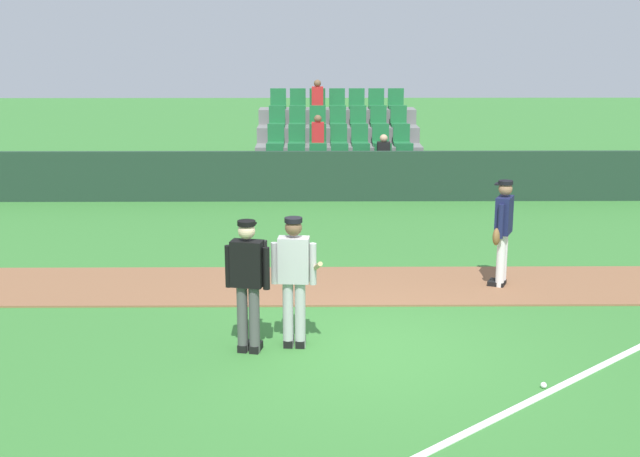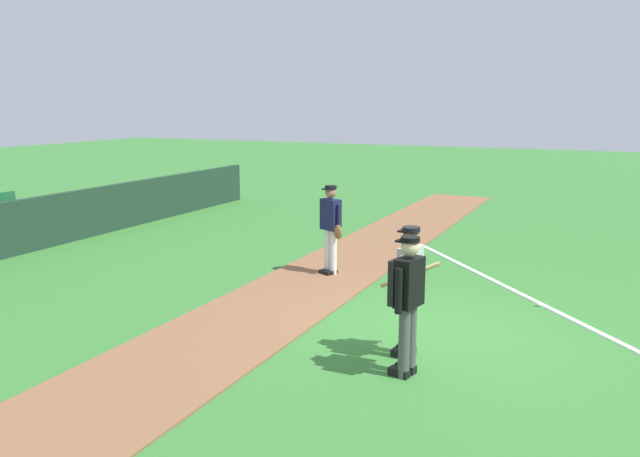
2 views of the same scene
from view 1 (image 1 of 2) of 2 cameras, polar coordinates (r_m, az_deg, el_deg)
The scene contains 9 objects.
ground_plane at distance 11.17m, azimuth 3.08°, elevation -8.23°, with size 80.00×80.00×0.00m, color #387A33.
infield_dirt_path at distance 13.79m, azimuth 2.38°, elevation -3.87°, with size 28.00×2.07×0.03m, color brown.
foul_line_chalk at distance 11.30m, azimuth 18.80°, elevation -8.67°, with size 12.00×0.10×0.01m, color white.
dugout_fence at distance 20.38m, azimuth 1.44°, elevation 3.56°, with size 20.00×0.16×1.22m, color #1E3828.
stadium_bleachers at distance 22.63m, azimuth 1.24°, elevation 4.89°, with size 4.45×3.80×2.70m.
batter_grey_jersey at distance 10.95m, azimuth -1.75°, elevation -3.30°, with size 0.67×0.79×1.76m.
umpire_home_plate at distance 10.82m, azimuth -4.90°, elevation -3.37°, with size 0.58×0.37×1.76m.
runner_navy_jersey at distance 13.80m, azimuth 12.28°, elevation -0.08°, with size 0.43×0.62×1.76m.
baseball at distance 10.38m, azimuth 14.91°, elevation -10.22°, with size 0.07×0.07×0.07m, color white.
Camera 1 is at (-0.69, -10.35, 4.14)m, focal length 47.23 mm.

